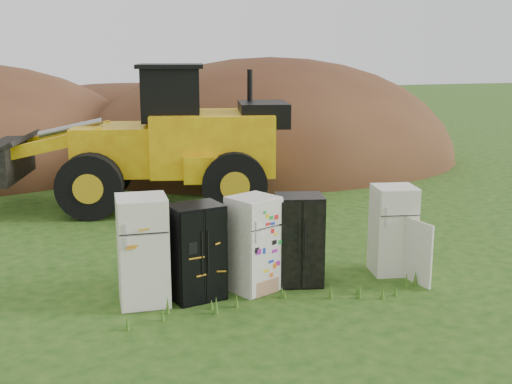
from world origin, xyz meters
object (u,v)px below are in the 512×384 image
Objects in this scene: fridge_sticker at (253,244)px; fridge_black_side at (196,252)px; wheel_loader at (136,137)px; fridge_dark_mid at (299,240)px; fridge_leftmost at (143,251)px; fridge_open_door at (393,230)px.

fridge_black_side is at bearing 159.25° from fridge_sticker.
wheel_loader is at bearing 79.16° from fridge_black_side.
fridge_dark_mid is (1.95, 0.09, -0.00)m from fridge_black_side.
fridge_leftmost is 2.85m from fridge_dark_mid.
fridge_dark_mid is at bearing -7.46° from fridge_black_side.
fridge_black_side is 0.21× the size of wheel_loader.
fridge_open_door is (1.94, -0.03, 0.02)m from fridge_dark_mid.
fridge_dark_mid is at bearing 5.13° from fridge_leftmost.
fridge_sticker reaches higher than fridge_black_side.
fridge_dark_mid is 0.98× the size of fridge_open_door.
wheel_loader is at bearing 119.49° from fridge_dark_mid.
fridge_open_door reaches higher than fridge_black_side.
fridge_sticker is at bearing 4.09° from fridge_leftmost.
wheel_loader reaches higher than fridge_black_side.
fridge_black_side is (0.90, -0.06, -0.10)m from fridge_leftmost.
fridge_open_door is 8.07m from wheel_loader.
fridge_leftmost is 1.09× the size of fridge_open_door.
wheel_loader is (-1.85, 7.01, 1.10)m from fridge_dark_mid.
fridge_sticker is at bearing -68.11° from wheel_loader.
wheel_loader is (-0.94, 7.06, 1.07)m from fridge_sticker.
wheel_loader reaches higher than fridge_dark_mid.
fridge_sticker is 0.22× the size of wheel_loader.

